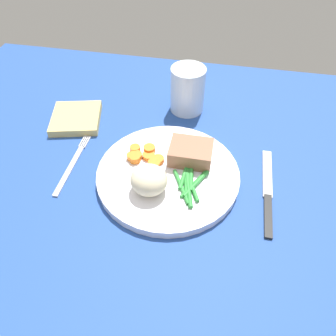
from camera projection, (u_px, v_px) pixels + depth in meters
dining_table at (173, 186)px, 61.51cm from camera, size 120.00×90.00×2.00cm
dinner_plate at (168, 175)px, 61.08cm from camera, size 26.52×26.52×1.60cm
meat_portion at (191, 153)px, 61.65cm from camera, size 8.00×6.34×3.26cm
mashed_potatoes at (149, 180)px, 55.77cm from camera, size 6.43×6.19×5.02cm
carrot_slices at (144, 156)px, 62.61cm from camera, size 7.19×5.78×1.28cm
green_beans at (189, 184)px, 57.96cm from camera, size 6.62×9.99×0.83cm
fork at (73, 164)px, 63.83cm from camera, size 1.44×16.60×0.40cm
knife at (268, 192)px, 58.92cm from camera, size 1.70×20.50×0.64cm
water_glass at (187, 92)px, 73.17cm from camera, size 7.66×7.66×10.31cm
napkin at (76, 118)px, 72.60cm from camera, size 12.62×12.91×1.67cm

